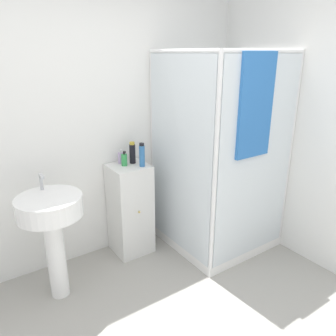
{
  "coord_description": "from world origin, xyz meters",
  "views": [
    {
      "loc": [
        -0.96,
        -1.09,
        1.89
      ],
      "look_at": [
        0.52,
        1.09,
        0.95
      ],
      "focal_mm": 35.0,
      "sensor_mm": 36.0,
      "label": 1
    }
  ],
  "objects": [
    {
      "name": "sink",
      "position": [
        -0.45,
        1.24,
        0.67
      ],
      "size": [
        0.49,
        0.49,
        1.01
      ],
      "color": "white",
      "rests_on": "ground_plane"
    },
    {
      "name": "shampoo_bottle_tall_black",
      "position": [
        0.41,
        1.53,
        1.0
      ],
      "size": [
        0.06,
        0.06,
        0.21
      ],
      "color": "black",
      "rests_on": "vanity_cabinet"
    },
    {
      "name": "shampoo_bottle_blue",
      "position": [
        0.44,
        1.4,
        1.01
      ],
      "size": [
        0.05,
        0.05,
        0.22
      ],
      "color": "#2D66A3",
      "rests_on": "vanity_cabinet"
    },
    {
      "name": "wall_back",
      "position": [
        0.0,
        1.7,
        1.25
      ],
      "size": [
        6.4,
        0.06,
        2.5
      ],
      "primitive_type": "cube",
      "color": "white",
      "rests_on": "ground_plane"
    },
    {
      "name": "soap_dispenser",
      "position": [
        0.32,
        1.51,
        0.96
      ],
      "size": [
        0.05,
        0.06,
        0.14
      ],
      "color": "green",
      "rests_on": "vanity_cabinet"
    },
    {
      "name": "vanity_cabinet",
      "position": [
        0.35,
        1.49,
        0.45
      ],
      "size": [
        0.35,
        0.37,
        0.9
      ],
      "color": "silver",
      "rests_on": "ground_plane"
    },
    {
      "name": "shower_enclosure",
      "position": [
        1.12,
        1.09,
        0.51
      ],
      "size": [
        0.97,
        1.0,
        1.92
      ],
      "color": "white",
      "rests_on": "ground_plane"
    },
    {
      "name": "lotion_bottle_white",
      "position": [
        0.31,
        1.58,
        0.95
      ],
      "size": [
        0.05,
        0.05,
        0.14
      ],
      "color": "#B299C6",
      "rests_on": "vanity_cabinet"
    }
  ]
}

